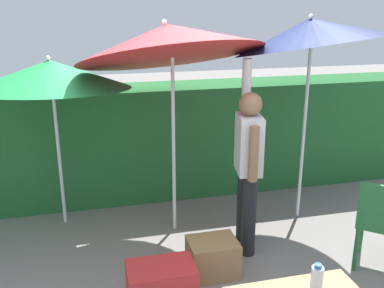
{
  "coord_description": "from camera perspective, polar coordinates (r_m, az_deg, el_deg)",
  "views": [
    {
      "loc": [
        -0.97,
        -3.59,
        2.39
      ],
      "look_at": [
        0.0,
        0.3,
        1.1
      ],
      "focal_mm": 41.39,
      "sensor_mm": 36.0,
      "label": 1
    }
  ],
  "objects": [
    {
      "name": "chair_plastic",
      "position": [
        4.41,
        23.46,
        -8.97
      ],
      "size": [
        0.62,
        0.62,
        0.89
      ],
      "color": "#236633",
      "rests_on": "ground_plane"
    },
    {
      "name": "umbrella_orange",
      "position": [
        4.39,
        -3.05,
        13.12
      ],
      "size": [
        1.88,
        1.86,
        2.47
      ],
      "color": "silver",
      "rests_on": "ground_plane"
    },
    {
      "name": "crate_cardboard",
      "position": [
        4.17,
        2.68,
        -14.38
      ],
      "size": [
        0.44,
        0.35,
        0.34
      ],
      "primitive_type": "cube",
      "color": "#9E7A4C",
      "rests_on": "ground_plane"
    },
    {
      "name": "cooler_box",
      "position": [
        3.77,
        -3.94,
        -17.87
      ],
      "size": [
        0.55,
        0.36,
        0.38
      ],
      "primitive_type": "cube",
      "color": "red",
      "rests_on": "ground_plane"
    },
    {
      "name": "umbrella_rainbow",
      "position": [
        4.84,
        15.06,
        13.68
      ],
      "size": [
        1.67,
        1.64,
        2.44
      ],
      "color": "silver",
      "rests_on": "ground_plane"
    },
    {
      "name": "ground_plane",
      "position": [
        4.42,
        0.97,
        -14.9
      ],
      "size": [
        24.0,
        24.0,
        0.0
      ],
      "primitive_type": "plane",
      "color": "gray"
    },
    {
      "name": "hedge_row",
      "position": [
        5.68,
        -3.53,
        0.51
      ],
      "size": [
        8.0,
        0.7,
        1.4
      ],
      "primitive_type": "cube",
      "color": "#23602D",
      "rests_on": "ground_plane"
    },
    {
      "name": "person_vendor",
      "position": [
        4.29,
        7.25,
        -2.12
      ],
      "size": [
        0.28,
        0.56,
        1.88
      ],
      "color": "black",
      "rests_on": "ground_plane"
    },
    {
      "name": "bottle_water",
      "position": [
        2.72,
        15.73,
        -16.94
      ],
      "size": [
        0.07,
        0.07,
        0.24
      ],
      "color": "silver",
      "rests_on": "folding_table"
    },
    {
      "name": "umbrella_yellow",
      "position": [
        4.82,
        -17.8,
        8.53
      ],
      "size": [
        1.66,
        1.67,
        1.89
      ],
      "color": "silver",
      "rests_on": "ground_plane"
    }
  ]
}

